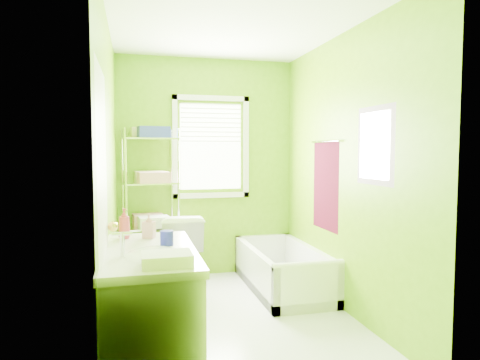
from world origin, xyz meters
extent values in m
plane|color=silver|center=(0.00, 0.00, 0.00)|extent=(2.90, 2.90, 0.00)
cube|color=#5F9507|center=(0.00, 1.45, 1.30)|extent=(2.10, 0.04, 2.60)
cube|color=#5F9507|center=(0.00, -1.45, 1.30)|extent=(2.10, 0.04, 2.60)
cube|color=#5F9507|center=(-1.05, 0.00, 1.30)|extent=(0.04, 2.90, 2.60)
cube|color=#5F9507|center=(1.05, 0.00, 1.30)|extent=(0.04, 2.90, 2.60)
cube|color=white|center=(0.00, 0.00, 2.60)|extent=(2.10, 2.90, 0.04)
cube|color=white|center=(0.05, 1.44, 1.55)|extent=(0.74, 0.01, 1.01)
cube|color=white|center=(0.05, 1.42, 0.97)|extent=(0.92, 0.05, 0.06)
cube|color=white|center=(0.05, 1.42, 2.13)|extent=(0.92, 0.05, 0.06)
cube|color=white|center=(-0.38, 1.42, 1.55)|extent=(0.06, 0.05, 1.22)
cube|color=white|center=(0.48, 1.42, 1.55)|extent=(0.06, 0.05, 1.22)
cube|color=white|center=(0.05, 1.42, 1.84)|extent=(0.72, 0.02, 0.50)
cube|color=white|center=(-1.04, -1.00, 1.00)|extent=(0.02, 0.80, 2.00)
sphere|color=gold|center=(-1.00, -0.67, 1.00)|extent=(0.07, 0.07, 0.07)
cube|color=#48081A|center=(1.04, 0.35, 1.15)|extent=(0.02, 0.58, 0.90)
cylinder|color=silver|center=(1.02, 0.35, 1.60)|extent=(0.02, 0.62, 0.02)
cube|color=#CC5972|center=(1.04, -0.55, 1.55)|extent=(0.02, 0.54, 0.64)
cube|color=white|center=(1.03, -0.55, 1.55)|extent=(0.01, 0.44, 0.54)
cube|color=white|center=(0.70, 0.70, 0.05)|extent=(0.70, 1.50, 0.10)
cube|color=white|center=(0.38, 0.70, 0.23)|extent=(0.07, 1.50, 0.45)
cube|color=white|center=(1.01, 0.70, 0.23)|extent=(0.07, 1.50, 0.45)
cube|color=white|center=(0.70, -0.02, 0.23)|extent=(0.70, 0.07, 0.45)
cube|color=white|center=(0.70, 1.41, 0.23)|extent=(0.70, 0.07, 0.45)
cylinder|color=white|center=(0.70, -0.02, 0.45)|extent=(0.70, 0.07, 0.07)
cylinder|color=#1419C4|center=(0.70, 0.20, 0.13)|extent=(0.37, 0.37, 0.06)
cylinder|color=orange|center=(0.70, 0.20, 0.19)|extent=(0.34, 0.34, 0.05)
cube|color=#1419C4|center=(0.70, 0.34, 0.25)|extent=(0.26, 0.05, 0.24)
imported|color=white|center=(-0.35, 1.12, 0.41)|extent=(0.50, 0.82, 0.81)
cube|color=white|center=(-0.77, -0.84, 0.41)|extent=(0.56, 1.13, 0.82)
cube|color=silver|center=(-0.77, -0.84, 0.84)|extent=(0.59, 1.16, 0.05)
ellipsoid|color=white|center=(-0.75, -0.99, 0.84)|extent=(0.39, 0.51, 0.14)
cylinder|color=silver|center=(-0.93, -0.99, 0.94)|extent=(0.03, 0.03, 0.16)
cylinder|color=silver|center=(-0.93, -0.99, 1.01)|extent=(0.12, 0.02, 0.02)
imported|color=#CD3C5D|center=(-0.93, -0.44, 0.98)|extent=(0.12, 0.12, 0.22)
imported|color=#CE859C|center=(-0.76, -0.46, 0.96)|extent=(0.11, 0.11, 0.18)
cylinder|color=#1A1DAC|center=(-0.65, -0.75, 0.92)|extent=(0.09, 0.09, 0.10)
cube|color=silver|center=(-0.69, -1.25, 0.90)|extent=(0.28, 0.22, 0.07)
cylinder|color=silver|center=(-0.94, 0.99, 0.87)|extent=(0.02, 0.02, 1.75)
cylinder|color=silver|center=(-0.98, 1.33, 0.87)|extent=(0.02, 0.02, 1.75)
cylinder|color=silver|center=(-0.38, 1.06, 0.87)|extent=(0.02, 0.02, 1.75)
cylinder|color=silver|center=(-0.42, 1.40, 0.87)|extent=(0.02, 0.02, 1.75)
cube|color=silver|center=(-0.68, 1.19, 0.16)|extent=(0.62, 0.43, 0.02)
cube|color=silver|center=(-0.68, 1.19, 0.66)|extent=(0.62, 0.43, 0.02)
cube|color=silver|center=(-0.68, 1.19, 1.15)|extent=(0.62, 0.43, 0.02)
cube|color=silver|center=(-0.68, 1.19, 1.64)|extent=(0.62, 0.43, 0.02)
cube|color=#2C3BA0|center=(-0.64, 1.09, 1.71)|extent=(0.35, 0.26, 0.12)
cube|color=#CCC57C|center=(-0.71, 1.32, 1.71)|extent=(0.35, 0.26, 0.12)
cube|color=pink|center=(-0.65, 1.09, 1.22)|extent=(0.35, 0.26, 0.12)
cube|color=#CCC57C|center=(-0.68, 1.32, 1.22)|extent=(0.35, 0.26, 0.12)
cube|color=silver|center=(-0.65, 1.11, 0.72)|extent=(0.35, 0.26, 0.12)
cube|color=pink|center=(-0.71, 1.33, 0.72)|extent=(0.35, 0.26, 0.12)
cube|color=pink|center=(-0.39, 1.23, 0.40)|extent=(0.07, 0.31, 0.55)
camera|label=1|loc=(-0.86, -3.64, 1.51)|focal=32.00mm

